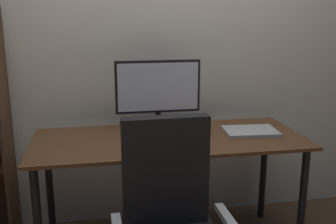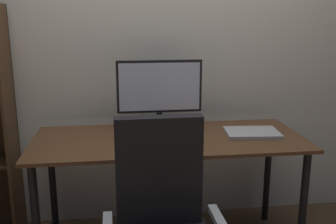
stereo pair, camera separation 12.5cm
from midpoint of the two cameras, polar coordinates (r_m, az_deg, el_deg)
back_wall at (r=2.72m, az=0.08°, el=10.79°), size 6.40×0.10×2.60m
desk at (r=2.36m, az=1.66°, el=-5.78°), size 1.60×0.67×0.74m
monitor at (r=2.45m, az=0.21°, el=3.16°), size 0.53×0.20×0.44m
keyboard at (r=2.20m, az=0.71°, el=-4.67°), size 0.29×0.12×0.02m
mouse at (r=2.25m, az=5.64°, el=-4.06°), size 0.07×0.10×0.03m
coffee_mug at (r=2.30m, az=2.33°, el=-2.72°), size 0.10×0.08×0.10m
laptop at (r=2.46m, az=13.56°, el=-2.95°), size 0.34×0.26×0.02m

